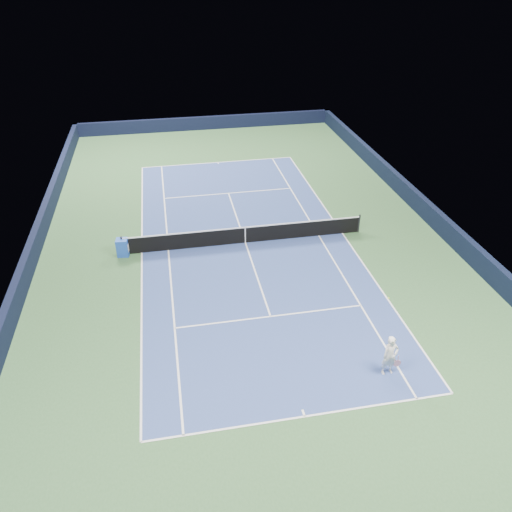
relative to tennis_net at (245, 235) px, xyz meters
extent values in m
plane|color=#31572F|center=(0.00, 0.00, -0.50)|extent=(40.00, 40.00, 0.00)
cube|color=black|center=(0.00, 19.82, 0.05)|extent=(22.00, 0.35, 1.10)
cube|color=black|center=(10.82, 0.00, 0.05)|extent=(0.35, 40.00, 1.10)
cube|color=black|center=(-10.82, 0.00, 0.05)|extent=(0.35, 40.00, 1.10)
cube|color=navy|center=(0.00, 0.00, -0.50)|extent=(10.97, 23.77, 0.01)
cube|color=white|center=(0.00, 11.88, -0.50)|extent=(10.97, 0.08, 0.00)
cube|color=white|center=(0.00, -11.88, -0.50)|extent=(10.97, 0.08, 0.00)
cube|color=white|center=(5.49, 0.00, -0.50)|extent=(0.08, 23.77, 0.00)
cube|color=white|center=(-5.49, 0.00, -0.50)|extent=(0.08, 23.77, 0.00)
cube|color=white|center=(4.12, 0.00, -0.50)|extent=(0.08, 23.77, 0.00)
cube|color=white|center=(-4.12, 0.00, -0.50)|extent=(0.08, 23.77, 0.00)
cube|color=white|center=(0.00, 6.40, -0.50)|extent=(8.23, 0.08, 0.00)
cube|color=white|center=(0.00, -6.40, -0.50)|extent=(8.23, 0.08, 0.00)
cube|color=white|center=(0.00, 0.00, -0.50)|extent=(0.08, 12.80, 0.00)
cube|color=white|center=(0.00, 11.73, -0.50)|extent=(0.08, 0.30, 0.00)
cube|color=white|center=(0.00, -11.73, -0.50)|extent=(0.08, 0.30, 0.00)
cylinder|color=black|center=(-6.40, 0.00, 0.03)|extent=(0.10, 0.10, 1.07)
cylinder|color=black|center=(6.40, 0.00, 0.03)|extent=(0.10, 0.10, 1.07)
cube|color=black|center=(0.00, 0.00, -0.05)|extent=(12.80, 0.03, 0.91)
cube|color=white|center=(0.00, 0.00, 0.44)|extent=(12.80, 0.04, 0.06)
cube|color=white|center=(0.00, 0.00, -0.05)|extent=(0.05, 0.04, 0.91)
cube|color=blue|center=(-6.40, -0.07, -0.03)|extent=(0.63, 0.59, 0.94)
cube|color=white|center=(-6.11, -0.07, -0.05)|extent=(0.08, 0.42, 0.42)
imported|color=white|center=(3.59, -10.47, 0.34)|extent=(0.65, 0.46, 1.69)
cylinder|color=pink|center=(3.91, -10.52, 0.20)|extent=(0.03, 0.03, 0.28)
cylinder|color=black|center=(3.91, -10.52, -0.04)|extent=(0.28, 0.02, 0.28)
cylinder|color=#CC849C|center=(3.91, -10.52, -0.04)|extent=(0.30, 0.03, 0.30)
sphere|color=#B1D12C|center=(3.69, -9.47, 2.23)|extent=(0.07, 0.07, 0.07)
camera|label=1|loc=(-3.79, -22.85, 13.16)|focal=35.00mm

